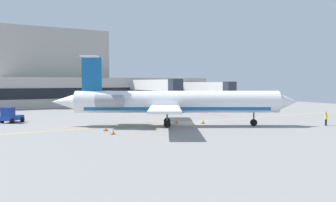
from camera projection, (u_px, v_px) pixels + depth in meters
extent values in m
cube|color=gray|center=(188.00, 124.00, 49.34)|extent=(120.00, 120.00, 0.10)
cube|color=yellow|center=(182.00, 122.00, 50.84)|extent=(108.00, 0.24, 0.01)
cube|color=red|center=(213.00, 114.00, 62.94)|extent=(0.30, 8.00, 0.01)
cube|color=#B7B2A8|center=(80.00, 92.00, 88.47)|extent=(69.59, 13.52, 6.98)
cube|color=#A8A49A|center=(54.00, 54.00, 88.15)|extent=(25.90, 9.47, 12.05)
cube|color=black|center=(88.00, 93.00, 82.58)|extent=(66.81, 0.12, 2.42)
cube|color=silver|center=(203.00, 87.00, 87.74)|extent=(1.40, 18.79, 2.40)
cube|color=#2D333D|center=(230.00, 87.00, 78.82)|extent=(2.40, 2.00, 2.64)
cylinder|color=#4C4C51|center=(186.00, 97.00, 94.73)|extent=(0.44, 0.44, 3.48)
cylinder|color=#4C4C51|center=(225.00, 100.00, 80.45)|extent=(0.44, 0.44, 3.48)
cube|color=silver|center=(150.00, 85.00, 79.41)|extent=(1.40, 20.40, 2.40)
cube|color=#2D333D|center=(176.00, 85.00, 69.80)|extent=(2.40, 2.00, 2.64)
cylinder|color=#4C4C51|center=(135.00, 98.00, 87.12)|extent=(0.44, 0.44, 4.02)
cylinder|color=#4C4C51|center=(171.00, 101.00, 71.44)|extent=(0.44, 0.44, 4.02)
cylinder|color=white|center=(177.00, 102.00, 46.25)|extent=(24.86, 15.77, 2.91)
cube|color=#145999|center=(177.00, 108.00, 46.29)|extent=(22.37, 14.19, 0.52)
cone|color=white|center=(286.00, 102.00, 46.35)|extent=(4.19, 4.05, 2.85)
cone|color=white|center=(66.00, 102.00, 46.15)|extent=(4.51, 4.01, 2.47)
cube|color=white|center=(165.00, 102.00, 52.98)|extent=(8.20, 10.89, 0.28)
cube|color=white|center=(165.00, 109.00, 39.54)|extent=(8.20, 10.89, 0.28)
cylinder|color=gray|center=(115.00, 99.00, 48.47)|extent=(3.82, 3.11, 1.60)
cylinder|color=gray|center=(110.00, 101.00, 43.89)|extent=(3.82, 3.11, 1.60)
cube|color=#145999|center=(92.00, 74.00, 45.97)|extent=(2.40, 1.50, 4.45)
cube|color=white|center=(92.00, 57.00, 45.86)|extent=(4.06, 5.05, 0.20)
cylinder|color=#3F3F44|center=(254.00, 116.00, 46.42)|extent=(0.20, 0.20, 1.33)
cylinder|color=black|center=(254.00, 123.00, 46.47)|extent=(0.96, 0.75, 0.90)
cylinder|color=#3F3F44|center=(167.00, 115.00, 48.23)|extent=(0.20, 0.20, 1.33)
cylinder|color=black|center=(167.00, 121.00, 48.27)|extent=(0.96, 0.75, 0.90)
cylinder|color=#3F3F44|center=(167.00, 117.00, 44.45)|extent=(0.20, 0.20, 1.33)
cylinder|color=black|center=(167.00, 124.00, 44.50)|extent=(0.96, 0.75, 0.90)
cube|color=#1E4CB2|center=(173.00, 109.00, 66.61)|extent=(3.28, 2.42, 0.55)
cube|color=#1A4197|center=(168.00, 105.00, 66.30)|extent=(1.49, 1.90, 1.16)
cylinder|color=black|center=(169.00, 111.00, 65.39)|extent=(0.74, 0.41, 0.70)
cylinder|color=black|center=(166.00, 111.00, 67.18)|extent=(0.74, 0.41, 0.70)
cylinder|color=black|center=(179.00, 111.00, 66.07)|extent=(0.74, 0.41, 0.70)
cylinder|color=black|center=(176.00, 110.00, 67.86)|extent=(0.74, 0.41, 0.70)
cube|color=#19389E|center=(12.00, 118.00, 50.37)|extent=(3.40, 3.36, 0.66)
cube|color=navy|center=(8.00, 112.00, 49.50)|extent=(1.96, 1.97, 1.26)
cylinder|color=black|center=(12.00, 121.00, 49.12)|extent=(0.70, 0.69, 0.70)
cylinder|color=black|center=(2.00, 121.00, 49.60)|extent=(0.70, 0.69, 0.70)
cylinder|color=black|center=(22.00, 120.00, 51.16)|extent=(0.70, 0.69, 0.70)
cylinder|color=black|center=(13.00, 119.00, 51.65)|extent=(0.70, 0.69, 0.70)
cylinder|color=white|center=(161.00, 100.00, 81.78)|extent=(5.65, 3.12, 2.44)
sphere|color=white|center=(170.00, 100.00, 83.41)|extent=(2.39, 2.39, 2.39)
sphere|color=white|center=(151.00, 101.00, 80.15)|extent=(2.39, 2.39, 2.39)
cube|color=#59595B|center=(155.00, 107.00, 81.05)|extent=(0.60, 2.20, 0.35)
cube|color=#59595B|center=(167.00, 106.00, 82.65)|extent=(0.60, 2.20, 0.35)
cylinder|color=#191E33|center=(326.00, 122.00, 46.86)|extent=(0.18, 0.18, 0.85)
cylinder|color=#191E33|center=(326.00, 122.00, 46.72)|extent=(0.18, 0.18, 0.85)
cylinder|color=yellow|center=(326.00, 117.00, 46.75)|extent=(0.34, 0.34, 0.64)
sphere|color=tan|center=(326.00, 114.00, 46.73)|extent=(0.24, 0.24, 0.24)
cylinder|color=yellow|center=(327.00, 114.00, 46.88)|extent=(0.40, 0.17, 0.50)
cylinder|color=#F2590C|center=(327.00, 112.00, 46.86)|extent=(0.06, 0.06, 0.28)
cylinder|color=yellow|center=(325.00, 114.00, 46.58)|extent=(0.40, 0.17, 0.50)
cylinder|color=#F2590C|center=(325.00, 113.00, 46.57)|extent=(0.06, 0.06, 0.28)
cone|color=orange|center=(203.00, 122.00, 49.22)|extent=(0.36, 0.36, 0.55)
cube|color=black|center=(203.00, 123.00, 49.23)|extent=(0.47, 0.47, 0.04)
cone|color=orange|center=(113.00, 132.00, 38.97)|extent=(0.36, 0.36, 0.55)
cube|color=black|center=(113.00, 134.00, 38.99)|extent=(0.47, 0.47, 0.04)
cone|color=orange|center=(177.00, 121.00, 49.89)|extent=(0.36, 0.36, 0.55)
cube|color=black|center=(177.00, 123.00, 49.91)|extent=(0.47, 0.47, 0.04)
cone|color=orange|center=(106.00, 129.00, 41.68)|extent=(0.36, 0.36, 0.55)
cube|color=black|center=(106.00, 131.00, 41.69)|extent=(0.47, 0.47, 0.04)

